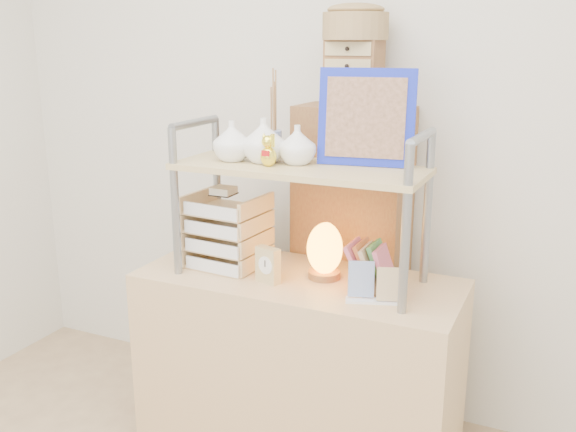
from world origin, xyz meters
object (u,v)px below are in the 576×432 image
at_px(cabinet, 350,268).
at_px(salt_lamp, 325,250).
at_px(desk, 298,368).
at_px(letter_tray, 225,235).

height_order(cabinet, salt_lamp, cabinet).
xyz_separation_m(desk, letter_tray, (-0.31, -0.00, 0.50)).
relative_size(desk, letter_tray, 3.80).
bearing_deg(cabinet, letter_tray, -133.45).
bearing_deg(letter_tray, salt_lamp, 5.59).
height_order(desk, cabinet, cabinet).
relative_size(desk, cabinet, 0.89).
height_order(cabinet, letter_tray, cabinet).
height_order(desk, salt_lamp, salt_lamp).
bearing_deg(salt_lamp, desk, -157.24).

